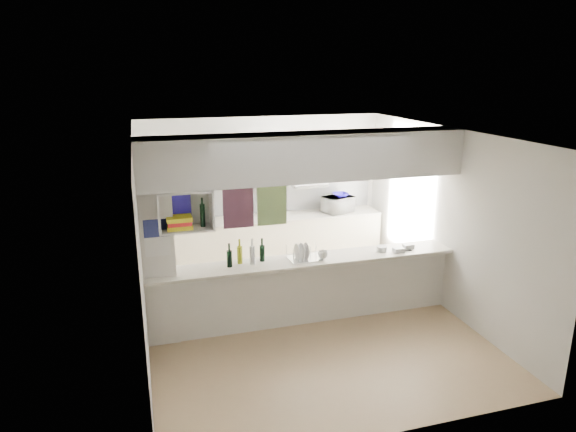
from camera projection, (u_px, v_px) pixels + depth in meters
name	position (u px, v px, depth m)	size (l,w,h in m)	color
floor	(305.00, 321.00, 7.11)	(4.80, 4.80, 0.00)	tan
ceiling	(307.00, 133.00, 6.39)	(4.80, 4.80, 0.00)	white
wall_back	(263.00, 192.00, 8.96)	(4.20, 4.20, 0.00)	silver
wall_left	(140.00, 247.00, 6.18)	(4.80, 4.80, 0.00)	silver
wall_right	(445.00, 219.00, 7.32)	(4.80, 4.80, 0.00)	silver
servery_partition	(293.00, 207.00, 6.60)	(4.20, 0.50, 2.60)	silver
cubby_shelf	(184.00, 212.00, 6.15)	(0.65, 0.35, 0.50)	white
kitchen_run	(276.00, 221.00, 8.89)	(3.60, 0.63, 2.24)	beige
microwave	(338.00, 204.00, 9.06)	(0.51, 0.35, 0.28)	white
bowl	(340.00, 195.00, 8.99)	(0.27, 0.27, 0.07)	#150C84
dish_rack	(305.00, 252.00, 6.83)	(0.45, 0.35, 0.23)	silver
cup	(323.00, 255.00, 6.83)	(0.13, 0.13, 0.10)	white
wine_bottles	(246.00, 255.00, 6.65)	(0.52, 0.15, 0.35)	black
plastic_tubs	(394.00, 248.00, 7.16)	(0.56, 0.22, 0.07)	silver
utensil_jar	(229.00, 215.00, 8.64)	(0.10, 0.10, 0.14)	black
knife_block	(264.00, 210.00, 8.82)	(0.11, 0.09, 0.22)	brown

